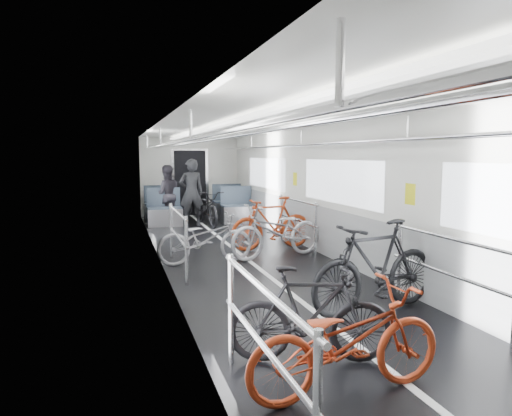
{
  "coord_description": "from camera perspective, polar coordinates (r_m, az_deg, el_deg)",
  "views": [
    {
      "loc": [
        -2.22,
        -7.08,
        1.86
      ],
      "look_at": [
        0.0,
        0.08,
        0.99
      ],
      "focal_mm": 32.0,
      "sensor_mm": 36.0,
      "label": 1
    }
  ],
  "objects": [
    {
      "name": "bike_left_far",
      "position": [
        7.88,
        -6.36,
        -3.81
      ],
      "size": [
        1.69,
        0.68,
        0.87
      ],
      "primitive_type": "imported",
      "rotation": [
        0.0,
        0.0,
        1.63
      ],
      "color": "#A6A5AA",
      "rests_on": "floor"
    },
    {
      "name": "person_seated",
      "position": [
        12.56,
        -11.11,
        1.65
      ],
      "size": [
        0.8,
        0.63,
        1.59
      ],
      "primitive_type": "imported",
      "rotation": [
        0.0,
        0.0,
        3.18
      ],
      "color": "#2E2A32",
      "rests_on": "floor"
    },
    {
      "name": "bike_right_far",
      "position": [
        9.01,
        2.0,
        -1.91
      ],
      "size": [
        1.78,
        0.69,
        1.05
      ],
      "primitive_type": "imported",
      "rotation": [
        0.0,
        0.0,
        -1.46
      ],
      "color": "#A43514",
      "rests_on": "floor"
    },
    {
      "name": "bike_aisle",
      "position": [
        12.09,
        -6.14,
        -0.02
      ],
      "size": [
        0.79,
        1.83,
        0.93
      ],
      "primitive_type": "imported",
      "rotation": [
        0.0,
        0.0,
        0.1
      ],
      "color": "black",
      "rests_on": "floor"
    },
    {
      "name": "car_shell",
      "position": [
        9.17,
        -3.14,
        2.04
      ],
      "size": [
        3.02,
        14.01,
        2.41
      ],
      "color": "black",
      "rests_on": "ground"
    },
    {
      "name": "bike_right_mid",
      "position": [
        8.27,
        2.69,
        -2.89
      ],
      "size": [
        1.97,
        1.05,
        0.98
      ],
      "primitive_type": "imported",
      "rotation": [
        0.0,
        0.0,
        -1.35
      ],
      "color": "#ABAAAF",
      "rests_on": "floor"
    },
    {
      "name": "bike_left_mid",
      "position": [
        4.2,
        6.82,
        -13.08
      ],
      "size": [
        1.54,
        0.84,
        0.89
      ],
      "primitive_type": "imported",
      "rotation": [
        0.0,
        0.0,
        1.27
      ],
      "color": "black",
      "rests_on": "floor"
    },
    {
      "name": "bike_right_near",
      "position": [
        5.61,
        14.76,
        -7.09
      ],
      "size": [
        1.89,
        0.82,
        1.1
      ],
      "primitive_type": "imported",
      "rotation": [
        0.0,
        0.0,
        -1.4
      ],
      "color": "black",
      "rests_on": "floor"
    },
    {
      "name": "person_standing",
      "position": [
        12.07,
        -8.09,
        1.92
      ],
      "size": [
        0.67,
        0.46,
        1.76
      ],
      "primitive_type": "imported",
      "rotation": [
        0.0,
        0.0,
        3.21
      ],
      "color": "black",
      "rests_on": "floor"
    },
    {
      "name": "bike_left_near",
      "position": [
        3.72,
        11.3,
        -15.97
      ],
      "size": [
        1.69,
        0.65,
        0.87
      ],
      "primitive_type": "imported",
      "rotation": [
        0.0,
        0.0,
        1.61
      ],
      "color": "#AA3214",
      "rests_on": "floor"
    }
  ]
}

